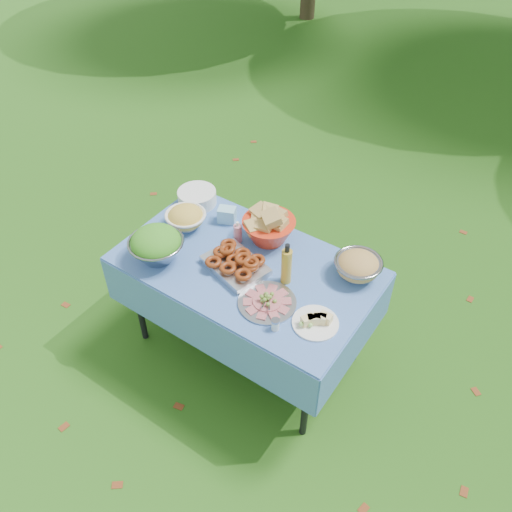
{
  "coord_description": "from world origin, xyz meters",
  "views": [
    {
      "loc": [
        1.31,
        -1.8,
        2.9
      ],
      "look_at": [
        0.07,
        0.0,
        0.87
      ],
      "focal_mm": 38.0,
      "sensor_mm": 36.0,
      "label": 1
    }
  ],
  "objects_px": {
    "pasta_bowl_steel": "(358,266)",
    "charcuterie_platter": "(267,299)",
    "oil_bottle": "(287,263)",
    "plate_stack": "(197,197)",
    "salad_bowl": "(156,245)",
    "picnic_table": "(247,309)",
    "bread_bowl": "(269,225)"
  },
  "relations": [
    {
      "from": "oil_bottle",
      "to": "pasta_bowl_steel",
      "type": "bearing_deg",
      "value": 41.64
    },
    {
      "from": "charcuterie_platter",
      "to": "oil_bottle",
      "type": "height_order",
      "value": "oil_bottle"
    },
    {
      "from": "salad_bowl",
      "to": "oil_bottle",
      "type": "xyz_separation_m",
      "value": [
        0.71,
        0.26,
        0.03
      ]
    },
    {
      "from": "oil_bottle",
      "to": "plate_stack",
      "type": "bearing_deg",
      "value": 162.07
    },
    {
      "from": "plate_stack",
      "to": "oil_bottle",
      "type": "relative_size",
      "value": 0.93
    },
    {
      "from": "pasta_bowl_steel",
      "to": "charcuterie_platter",
      "type": "distance_m",
      "value": 0.55
    },
    {
      "from": "bread_bowl",
      "to": "charcuterie_platter",
      "type": "bearing_deg",
      "value": -57.17
    },
    {
      "from": "plate_stack",
      "to": "bread_bowl",
      "type": "bearing_deg",
      "value": -3.51
    },
    {
      "from": "picnic_table",
      "to": "bread_bowl",
      "type": "bearing_deg",
      "value": 94.15
    },
    {
      "from": "plate_stack",
      "to": "oil_bottle",
      "type": "height_order",
      "value": "oil_bottle"
    },
    {
      "from": "salad_bowl",
      "to": "bread_bowl",
      "type": "relative_size",
      "value": 0.98
    },
    {
      "from": "pasta_bowl_steel",
      "to": "salad_bowl",
      "type": "bearing_deg",
      "value": -152.27
    },
    {
      "from": "pasta_bowl_steel",
      "to": "charcuterie_platter",
      "type": "relative_size",
      "value": 0.84
    },
    {
      "from": "bread_bowl",
      "to": "pasta_bowl_steel",
      "type": "distance_m",
      "value": 0.58
    },
    {
      "from": "picnic_table",
      "to": "plate_stack",
      "type": "distance_m",
      "value": 0.79
    },
    {
      "from": "salad_bowl",
      "to": "charcuterie_platter",
      "type": "distance_m",
      "value": 0.72
    },
    {
      "from": "salad_bowl",
      "to": "bread_bowl",
      "type": "distance_m",
      "value": 0.66
    },
    {
      "from": "salad_bowl",
      "to": "pasta_bowl_steel",
      "type": "xyz_separation_m",
      "value": [
        1.01,
        0.53,
        -0.03
      ]
    },
    {
      "from": "picnic_table",
      "to": "plate_stack",
      "type": "relative_size",
      "value": 5.89
    },
    {
      "from": "salad_bowl",
      "to": "oil_bottle",
      "type": "bearing_deg",
      "value": 20.35
    },
    {
      "from": "picnic_table",
      "to": "salad_bowl",
      "type": "bearing_deg",
      "value": -151.92
    },
    {
      "from": "picnic_table",
      "to": "plate_stack",
      "type": "xyz_separation_m",
      "value": [
        -0.6,
        0.3,
        0.43
      ]
    },
    {
      "from": "salad_bowl",
      "to": "picnic_table",
      "type": "bearing_deg",
      "value": 28.08
    },
    {
      "from": "picnic_table",
      "to": "charcuterie_platter",
      "type": "relative_size",
      "value": 4.64
    },
    {
      "from": "salad_bowl",
      "to": "plate_stack",
      "type": "bearing_deg",
      "value": 105.12
    },
    {
      "from": "picnic_table",
      "to": "pasta_bowl_steel",
      "type": "height_order",
      "value": "pasta_bowl_steel"
    },
    {
      "from": "salad_bowl",
      "to": "plate_stack",
      "type": "distance_m",
      "value": 0.56
    },
    {
      "from": "picnic_table",
      "to": "bread_bowl",
      "type": "height_order",
      "value": "bread_bowl"
    },
    {
      "from": "pasta_bowl_steel",
      "to": "oil_bottle",
      "type": "xyz_separation_m",
      "value": [
        -0.3,
        -0.27,
        0.06
      ]
    },
    {
      "from": "salad_bowl",
      "to": "pasta_bowl_steel",
      "type": "relative_size",
      "value": 1.19
    },
    {
      "from": "picnic_table",
      "to": "plate_stack",
      "type": "height_order",
      "value": "plate_stack"
    },
    {
      "from": "plate_stack",
      "to": "bread_bowl",
      "type": "height_order",
      "value": "bread_bowl"
    }
  ]
}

